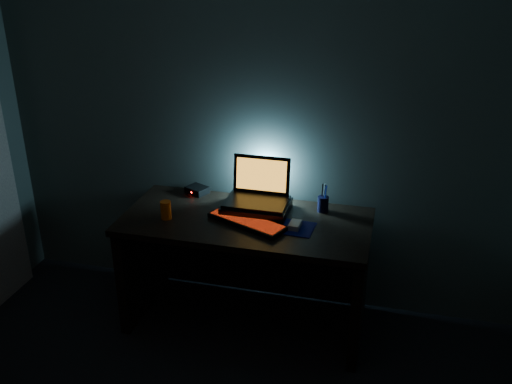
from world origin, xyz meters
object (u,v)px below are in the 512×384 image
at_px(pen_cup, 323,204).
at_px(router, 197,190).
at_px(keyboard, 247,222).
at_px(laptop, 258,191).
at_px(juice_glass, 166,210).
at_px(mouse, 295,225).

xyz_separation_m(pen_cup, router, (-0.85, 0.07, -0.03)).
bearing_deg(keyboard, pen_cup, 58.09).
distance_m(laptop, juice_glass, 0.58).
bearing_deg(router, mouse, -0.23).
bearing_deg(juice_glass, router, 82.53).
height_order(mouse, pen_cup, pen_cup).
relative_size(keyboard, mouse, 4.95).
height_order(laptop, keyboard, laptop).
relative_size(keyboard, pen_cup, 5.25).
bearing_deg(pen_cup, router, 175.23).
xyz_separation_m(laptop, mouse, (0.27, -0.21, -0.10)).
distance_m(laptop, router, 0.48).
bearing_deg(pen_cup, mouse, -115.09).
height_order(laptop, router, laptop).
bearing_deg(router, laptop, 8.72).
distance_m(keyboard, juice_glass, 0.50).
relative_size(laptop, mouse, 3.68).
height_order(pen_cup, router, pen_cup).
bearing_deg(pen_cup, keyboard, -145.29).
height_order(mouse, juice_glass, juice_glass).
relative_size(juice_glass, router, 0.68).
xyz_separation_m(laptop, juice_glass, (-0.51, -0.27, -0.06)).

